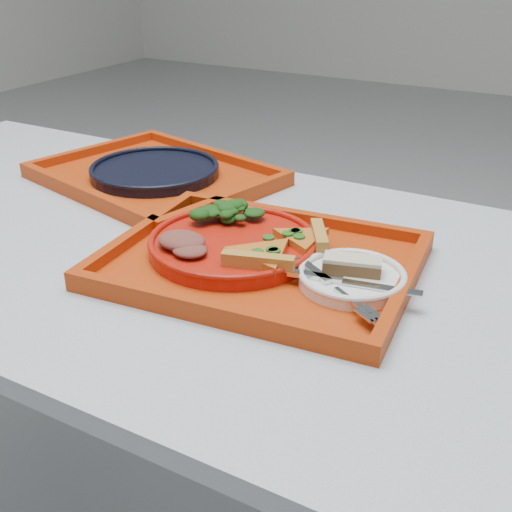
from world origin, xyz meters
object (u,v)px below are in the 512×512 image
object	(u,v)px
tray_main	(261,265)
dinner_plate	(233,246)
dessert_bar	(352,265)
navy_plate	(155,172)
tray_far	(155,178)

from	to	relation	value
tray_main	dinner_plate	xyz separation A→B (m)	(-0.05, 0.01, 0.02)
tray_main	dessert_bar	xyz separation A→B (m)	(0.14, 0.01, 0.03)
tray_main	dinner_plate	distance (m)	0.06
dinner_plate	dessert_bar	size ratio (longest dim) A/B	2.99
tray_main	navy_plate	bearing A→B (deg)	142.75
dinner_plate	navy_plate	world-z (taller)	dinner_plate
dinner_plate	dessert_bar	world-z (taller)	dessert_bar
tray_main	tray_far	bearing A→B (deg)	142.75
dessert_bar	dinner_plate	bearing A→B (deg)	163.76
tray_far	dinner_plate	bearing A→B (deg)	-21.00
tray_far	dessert_bar	bearing A→B (deg)	-9.54
tray_main	navy_plate	world-z (taller)	navy_plate
tray_far	dessert_bar	distance (m)	0.56
dinner_plate	tray_main	bearing A→B (deg)	-10.30
tray_main	dinner_plate	world-z (taller)	dinner_plate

